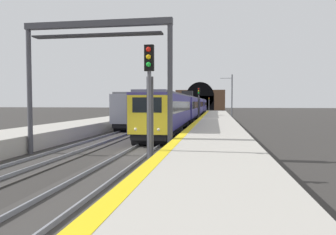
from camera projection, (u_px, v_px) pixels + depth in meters
ground_plane at (137, 155)px, 18.00m from camera, size 320.00×320.00×0.00m
platform_right at (213, 147)px, 17.30m from camera, size 112.00×4.29×1.05m
platform_left at (1, 143)px, 19.32m from camera, size 112.00×4.29×1.05m
platform_right_edge_strip at (179, 137)px, 17.57m from camera, size 112.00×0.50×0.01m
track_main_line at (137, 154)px, 18.00m from camera, size 160.00×2.66×0.21m
track_adjacent_line at (67, 152)px, 18.66m from camera, size 160.00×2.77×0.21m
train_main_approaching at (192, 107)px, 57.16m from camera, size 75.39×2.92×4.77m
train_adjacent_platform at (161, 107)px, 49.58m from camera, size 39.52×3.15×4.94m
railway_signal_near at (149, 97)px, 12.77m from camera, size 0.39×0.38×5.34m
railway_signal_mid at (199, 101)px, 46.54m from camera, size 0.39×0.38×5.21m
railway_signal_far at (209, 103)px, 104.32m from camera, size 0.39×0.38×4.72m
overhead_signal_gantry at (97, 55)px, 17.52m from camera, size 0.70×8.57×7.55m
tunnel_portal at (200, 100)px, 123.12m from camera, size 2.66×19.26×10.91m
catenary_mast_near at (232, 97)px, 51.45m from camera, size 0.22×2.02×7.58m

